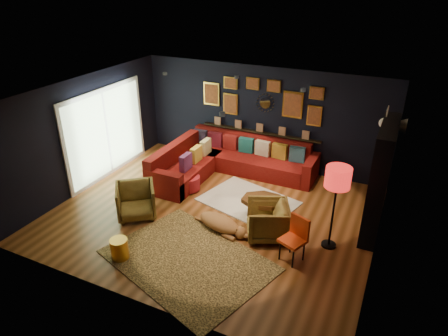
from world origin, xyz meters
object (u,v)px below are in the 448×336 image
at_px(gold_stool, 120,249).
at_px(dog, 219,220).
at_px(sectional, 224,162).
at_px(coffee_table, 263,202).
at_px(armchair_left, 136,199).
at_px(pouf, 189,183).
at_px(armchair_right, 268,219).
at_px(orange_chair, 296,235).
at_px(floor_lamp, 338,181).

xyz_separation_m(gold_stool, dog, (1.23, 1.55, 0.02)).
height_order(sectional, dog, sectional).
bearing_deg(coffee_table, armchair_left, -157.17).
distance_m(coffee_table, gold_stool, 2.96).
bearing_deg(pouf, sectional, 72.46).
bearing_deg(sectional, dog, -66.52).
distance_m(armchair_right, gold_stool, 2.79).
height_order(coffee_table, pouf, coffee_table).
bearing_deg(gold_stool, armchair_left, 114.02).
xyz_separation_m(armchair_right, dog, (-0.93, -0.21, -0.17)).
bearing_deg(armchair_left, orange_chair, -37.02).
bearing_deg(floor_lamp, coffee_table, 167.55).
distance_m(sectional, armchair_right, 2.82).
height_order(armchair_left, armchair_right, same).
relative_size(coffee_table, armchair_left, 1.35).
relative_size(armchair_left, orange_chair, 0.94).
bearing_deg(orange_chair, floor_lamp, 74.96).
bearing_deg(sectional, pouf, -107.54).
distance_m(armchair_left, armchair_right, 2.77).
xyz_separation_m(armchair_right, floor_lamp, (1.16, 0.21, 0.99)).
xyz_separation_m(floor_lamp, dog, (-2.08, -0.42, -1.16)).
bearing_deg(gold_stool, coffee_table, 51.05).
relative_size(gold_stool, orange_chair, 0.47).
xyz_separation_m(coffee_table, armchair_left, (-2.42, -1.02, 0.00)).
distance_m(gold_stool, orange_chair, 3.14).
height_order(sectional, armchair_right, sectional).
xyz_separation_m(sectional, coffee_table, (1.61, -1.54, 0.07)).
xyz_separation_m(orange_chair, dog, (-1.59, 0.22, -0.27)).
relative_size(pouf, gold_stool, 1.24).
height_order(pouf, armchair_right, armchair_right).
relative_size(coffee_table, gold_stool, 2.68).
bearing_deg(pouf, gold_stool, -87.56).
xyz_separation_m(sectional, armchair_left, (-0.81, -2.56, 0.07)).
distance_m(pouf, orange_chair, 3.26).
bearing_deg(coffee_table, pouf, 168.18).
bearing_deg(armchair_left, armchair_right, -27.93).
bearing_deg(coffee_table, gold_stool, -128.95).
relative_size(floor_lamp, dog, 1.26).
xyz_separation_m(sectional, floor_lamp, (3.07, -1.86, 1.06)).
relative_size(coffee_table, armchair_right, 1.35).
xyz_separation_m(armchair_right, orange_chair, (0.66, -0.43, 0.10)).
distance_m(orange_chair, floor_lamp, 1.20).
bearing_deg(pouf, armchair_right, -22.57).
xyz_separation_m(armchair_left, floor_lamp, (3.88, 0.70, 0.99)).
bearing_deg(armchair_left, floor_lamp, -27.88).
distance_m(gold_stool, dog, 1.98).
height_order(orange_chair, floor_lamp, floor_lamp).
distance_m(armchair_left, gold_stool, 1.41).
bearing_deg(armchair_left, coffee_table, -15.24).
height_order(gold_stool, dog, dog).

